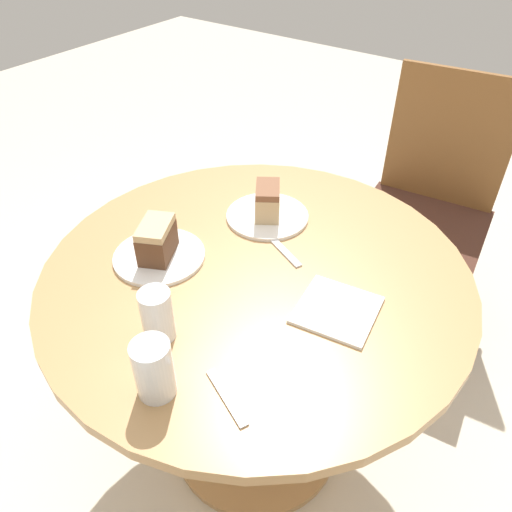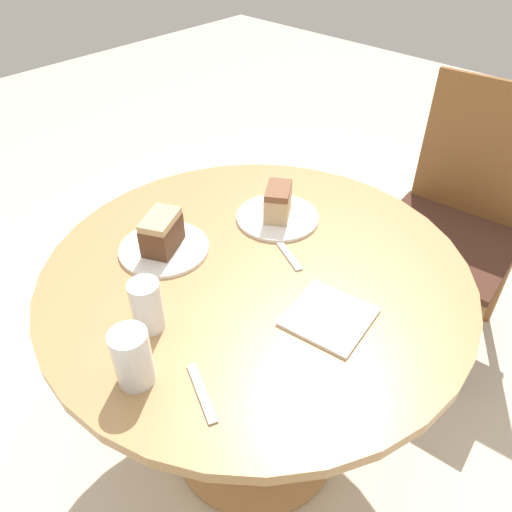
{
  "view_description": "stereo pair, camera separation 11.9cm",
  "coord_description": "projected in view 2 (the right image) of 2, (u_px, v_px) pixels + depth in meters",
  "views": [
    {
      "loc": [
        0.54,
        -0.75,
        1.54
      ],
      "look_at": [
        0.0,
        0.0,
        0.79
      ],
      "focal_mm": 35.0,
      "sensor_mm": 36.0,
      "label": 1
    },
    {
      "loc": [
        0.63,
        -0.67,
        1.54
      ],
      "look_at": [
        0.0,
        0.0,
        0.79
      ],
      "focal_mm": 35.0,
      "sensor_mm": 36.0,
      "label": 2
    }
  ],
  "objects": [
    {
      "name": "table",
      "position": [
        256.0,
        320.0,
        1.33
      ],
      "size": [
        1.04,
        1.04,
        0.75
      ],
      "color": "tan",
      "rests_on": "ground_plane"
    },
    {
      "name": "chair",
      "position": [
        455.0,
        218.0,
        1.82
      ],
      "size": [
        0.51,
        0.52,
        0.97
      ],
      "rotation": [
        0.0,
        0.0,
        0.11
      ],
      "color": "brown",
      "rests_on": "ground_plane"
    },
    {
      "name": "napkin_stack",
      "position": [
        329.0,
        317.0,
        1.08
      ],
      "size": [
        0.19,
        0.19,
        0.01
      ],
      "rotation": [
        0.0,
        0.0,
        0.15
      ],
      "color": "white",
      "rests_on": "table"
    },
    {
      "name": "cake_slice_near",
      "position": [
        278.0,
        202.0,
        1.35
      ],
      "size": [
        0.11,
        0.12,
        0.09
      ],
      "rotation": [
        0.0,
        0.0,
        3.73
      ],
      "color": "tan",
      "rests_on": "plate_near"
    },
    {
      "name": "plate_near",
      "position": [
        277.0,
        217.0,
        1.38
      ],
      "size": [
        0.23,
        0.23,
        0.01
      ],
      "color": "white",
      "rests_on": "table"
    },
    {
      "name": "cake_slice_far",
      "position": [
        162.0,
        232.0,
        1.24
      ],
      "size": [
        0.11,
        0.13,
        0.09
      ],
      "rotation": [
        0.0,
        0.0,
        0.46
      ],
      "color": "brown",
      "rests_on": "plate_far"
    },
    {
      "name": "glass_lemonade",
      "position": [
        147.0,
        308.0,
        1.04
      ],
      "size": [
        0.07,
        0.07,
        0.12
      ],
      "color": "beige",
      "rests_on": "table"
    },
    {
      "name": "plate_far",
      "position": [
        164.0,
        248.0,
        1.27
      ],
      "size": [
        0.23,
        0.23,
        0.01
      ],
      "color": "white",
      "rests_on": "table"
    },
    {
      "name": "fork",
      "position": [
        285.0,
        249.0,
        1.27
      ],
      "size": [
        0.17,
        0.09,
        0.0
      ],
      "rotation": [
        0.0,
        0.0,
        2.71
      ],
      "color": "silver",
      "rests_on": "table"
    },
    {
      "name": "glass_water",
      "position": [
        133.0,
        360.0,
        0.93
      ],
      "size": [
        0.07,
        0.07,
        0.13
      ],
      "color": "silver",
      "rests_on": "table"
    },
    {
      "name": "ground_plane",
      "position": [
        256.0,
        438.0,
        1.69
      ],
      "size": [
        8.0,
        8.0,
        0.0
      ],
      "primitive_type": "plane",
      "color": "beige"
    },
    {
      "name": "spoon",
      "position": [
        202.0,
        393.0,
        0.93
      ],
      "size": [
        0.14,
        0.07,
        0.0
      ],
      "rotation": [
        0.0,
        0.0,
        2.71
      ],
      "color": "silver",
      "rests_on": "table"
    }
  ]
}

